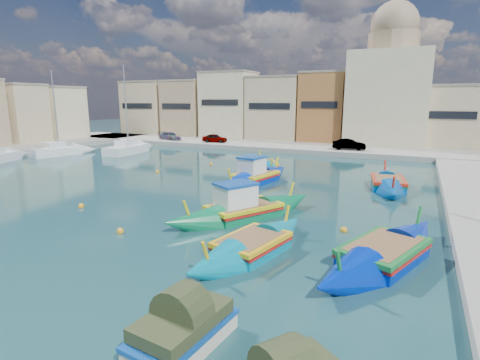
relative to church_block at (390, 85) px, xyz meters
The scene contains 16 objects.
ground 42.08m from the church_block, 104.04° to the right, with size 160.00×160.00×0.00m, color #163B44.
north_quay 15.16m from the church_block, 141.34° to the right, with size 80.00×8.00×0.60m, color gray.
north_townhouses 4.81m from the church_block, 169.17° to the right, with size 83.20×7.87×10.19m.
church_block is the anchor object (origin of this frame).
parked_cars 21.66m from the church_block, 152.29° to the right, with size 30.16×2.48×1.28m.
luzzu_turquoise_cabin 38.21m from the church_block, 96.61° to the right, with size 6.78×9.77×3.21m.
luzzu_blue_cabin 30.45m from the church_block, 104.43° to the right, with size 3.99×9.57×3.30m.
luzzu_cyan_mid 27.31m from the church_block, 84.65° to the right, with size 3.70×9.65×2.78m.
luzzu_green 25.37m from the church_block, 111.79° to the right, with size 5.81×7.32×2.37m.
luzzu_blue_south 40.91m from the church_block, 85.20° to the right, with size 5.48×10.08×2.86m.
luzzu_cyan_south 42.28m from the church_block, 92.57° to the right, with size 3.72×8.45×2.55m.
tender_near 48.61m from the church_block, 91.20° to the right, with size 1.96×3.22×1.51m.
yacht_north 34.57m from the church_block, 146.40° to the right, with size 3.02×8.67×11.38m.
yacht_midnorth 42.05m from the church_block, 144.87° to the right, with size 4.28×7.80×10.60m.
yacht_mid 47.76m from the church_block, 140.24° to the right, with size 4.34×8.66×10.56m.
mooring_buoys 34.98m from the church_block, 106.31° to the right, with size 18.56×19.89×0.36m.
Camera 1 is at (14.23, -15.34, 6.52)m, focal length 28.00 mm.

